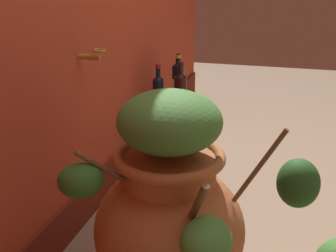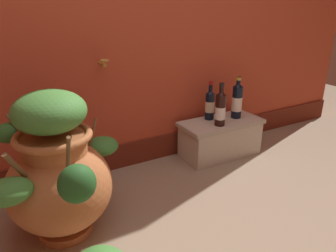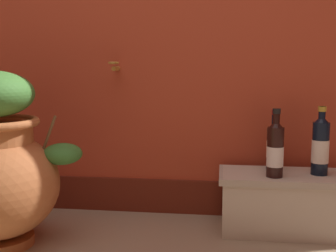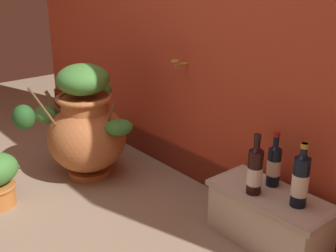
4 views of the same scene
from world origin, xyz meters
name	(u,v)px [view 1 (image 1 of 4)]	position (x,y,z in m)	size (l,w,h in m)	color
ground_plane	(320,228)	(0.00, 0.00, 0.00)	(7.00, 7.00, 0.00)	gray
terracotta_urn	(171,210)	(-0.61, 0.56, 0.36)	(0.70, 0.80, 0.79)	#B26638
stone_ledge	(173,129)	(0.70, 0.90, 0.16)	(0.66, 0.31, 0.29)	beige
wine_bottle_left	(178,82)	(0.85, 0.91, 0.44)	(0.08, 0.08, 0.33)	black
wine_bottle_middle	(180,93)	(0.63, 0.84, 0.43)	(0.08, 0.08, 0.33)	black
wine_bottle_right	(158,92)	(0.64, 0.99, 0.42)	(0.07, 0.07, 0.31)	black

